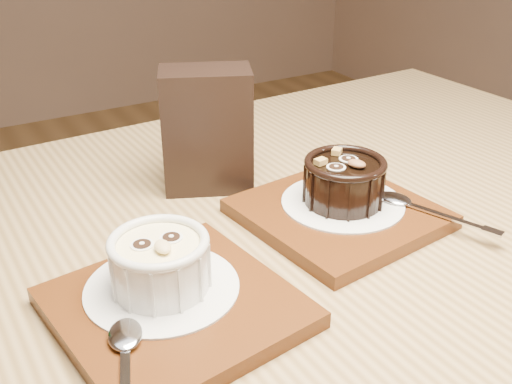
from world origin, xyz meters
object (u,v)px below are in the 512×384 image
tray_right (338,214)px  condiment_stand (207,130)px  ramekin_white (160,261)px  tray_left (175,308)px  table (262,334)px  ramekin_dark (344,179)px

tray_right → condiment_stand: (-0.08, 0.14, 0.06)m
ramekin_white → tray_left: bearing=-79.1°
table → tray_right: size_ratio=6.80×
ramekin_white → tray_right: ramekin_white is taller
condiment_stand → ramekin_white: bearing=-126.3°
tray_left → ramekin_white: size_ratio=2.16×
ramekin_dark → condiment_stand: condiment_stand is taller
tray_left → condiment_stand: 0.25m
tray_right → ramekin_dark: 0.04m
table → condiment_stand: bearing=81.0°
table → ramekin_white: (-0.11, -0.01, 0.13)m
table → ramekin_white: ramekin_white is taller
ramekin_white → condiment_stand: bearing=57.7°
ramekin_white → tray_right: (0.21, 0.04, -0.04)m
ramekin_white → ramekin_dark: 0.23m
tray_left → condiment_stand: (0.13, 0.20, 0.06)m
tray_right → condiment_stand: size_ratio=1.29×
tray_left → ramekin_white: ramekin_white is taller
ramekin_dark → table: bearing=171.4°
table → condiment_stand: 0.23m
table → tray_right: 0.15m
ramekin_white → ramekin_dark: ramekin_dark is taller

